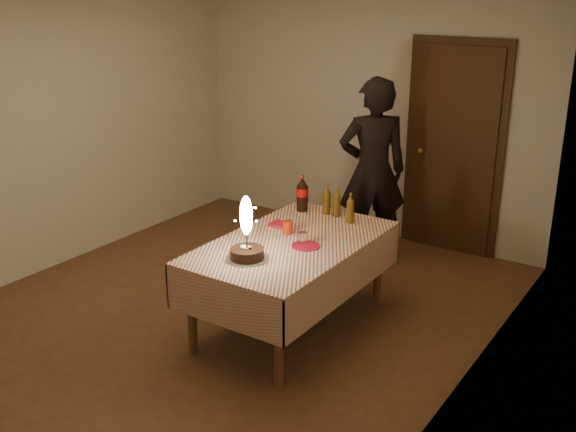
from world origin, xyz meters
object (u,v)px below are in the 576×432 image
Objects in this scene: red_cup at (288,227)px; amber_bottle_mid at (337,203)px; clear_cup at (303,238)px; amber_bottle_right at (350,209)px; photographer at (372,171)px; red_plate at (306,246)px; cola_bottle at (302,194)px; birthday_cake at (247,242)px; dining_table at (292,253)px; amber_bottle_left at (327,201)px.

amber_bottle_mid is at bearing 78.05° from red_cup.
red_cup is 1.11× the size of clear_cup.
amber_bottle_right is 0.14× the size of photographer.
red_plate is 0.12× the size of photographer.
cola_bottle is 0.18× the size of photographer.
red_cup is at bearing 94.50° from birthday_cake.
amber_bottle_right is at bearing 74.87° from dining_table.
amber_bottle_right is at bearing 59.06° from red_cup.
red_cup is 0.25m from clear_cup.
red_cup is 0.39× the size of amber_bottle_left.
red_plate is 0.86× the size of amber_bottle_left.
cola_bottle is 1.25× the size of amber_bottle_left.
amber_bottle_right is at bearing -24.61° from amber_bottle_mid.
birthday_cake is 1.17m from amber_bottle_left.
amber_bottle_mid is 0.88m from photographer.
photographer reaches higher than cola_bottle.
amber_bottle_left is (0.02, 0.57, 0.07)m from red_cup.
photographer reaches higher than amber_bottle_mid.
cola_bottle reaches higher than red_cup.
clear_cup is 0.62m from amber_bottle_right.
photographer is (-0.04, 2.03, 0.04)m from birthday_cake.
cola_bottle reaches higher than red_plate.
amber_bottle_left is (-0.10, 0.70, 0.22)m from dining_table.
dining_table is 1.60m from photographer.
red_cup reaches higher than clear_cup.
red_plate is at bearing -55.49° from cola_bottle.
amber_bottle_right reaches higher than red_plate.
dining_table is at bearing -47.02° from red_cup.
birthday_cake is 1.11m from amber_bottle_right.
photographer reaches higher than birthday_cake.
red_plate is (0.15, -0.03, 0.10)m from dining_table.
cola_bottle is (-0.47, 0.69, 0.15)m from red_plate.
red_cup is at bearing -90.44° from photographer.
dining_table is at bearing -89.64° from amber_bottle_mid.
amber_bottle_left reaches higher than red_plate.
clear_cup is at bearing -73.99° from amber_bottle_left.
birthday_cake is 1.15m from cola_bottle.
birthday_cake is at bearing -117.21° from red_plate.
red_cup is 0.06× the size of photographer.
amber_bottle_left is at bearing 98.43° from dining_table.
red_plate is at bearing -30.87° from red_cup.
dining_table is 0.17m from clear_cup.
photographer is (-0.01, 0.87, 0.06)m from amber_bottle_left.
photographer is (-0.11, 1.57, 0.27)m from dining_table.
amber_bottle_right is (0.17, 0.62, 0.22)m from dining_table.
amber_bottle_right is (0.02, 0.65, 0.11)m from red_plate.
cola_bottle is (-0.33, 0.66, 0.25)m from dining_table.
birthday_cake is at bearing -93.58° from amber_bottle_mid.
amber_bottle_right is (0.49, -0.04, -0.03)m from cola_bottle.
cola_bottle is 1.25× the size of amber_bottle_right.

